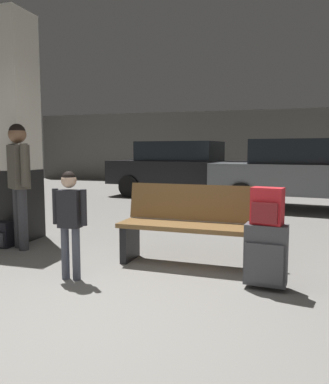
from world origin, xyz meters
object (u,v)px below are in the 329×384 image
(suitcase, at_px, (266,255))
(parked_car_far, at_px, (184,167))
(parked_car_near, at_px, (309,172))
(structural_pillar, at_px, (13,130))
(backpack_dark_floor, at_px, (1,235))
(adult, at_px, (19,173))
(child, at_px, (70,213))
(backpack_bright, at_px, (267,207))
(bench, at_px, (191,225))

(suitcase, height_order, parked_car_far, parked_car_far)
(parked_car_near, distance_m, parked_car_far, 3.47)
(structural_pillar, distance_m, backpack_dark_floor, 1.48)
(adult, bearing_deg, parked_car_near, 51.35)
(structural_pillar, bearing_deg, adult, -47.43)
(parked_car_far, bearing_deg, backpack_dark_floor, -98.53)
(suitcase, height_order, child, child)
(structural_pillar, height_order, child, structural_pillar)
(structural_pillar, height_order, backpack_dark_floor, structural_pillar)
(structural_pillar, xyz_separation_m, child, (1.67, -1.34, -0.90))
(structural_pillar, height_order, adult, structural_pillar)
(backpack_bright, xyz_separation_m, parked_car_far, (-2.48, 6.78, 0.03))
(child, bearing_deg, parked_car_near, 65.75)
(adult, bearing_deg, bench, -0.38)
(suitcase, relative_size, parked_car_far, 0.14)
(bench, bearing_deg, parked_car_far, 104.88)
(suitcase, relative_size, parked_car_near, 0.14)
(child, height_order, parked_car_far, parked_car_far)
(backpack_bright, xyz_separation_m, child, (-1.86, -0.29, -0.11))
(suitcase, xyz_separation_m, parked_car_far, (-2.49, 6.78, 0.48))
(structural_pillar, bearing_deg, parked_car_near, 45.40)
(suitcase, distance_m, backpack_bright, 0.45)
(child, distance_m, parked_car_near, 6.13)
(child, relative_size, adult, 0.67)
(backpack_dark_floor, bearing_deg, adult, 2.25)
(bench, relative_size, backpack_bright, 4.76)
(parked_car_near, bearing_deg, adult, -128.65)
(backpack_bright, height_order, child, child)
(backpack_bright, height_order, backpack_dark_floor, backpack_bright)
(suitcase, distance_m, adult, 3.23)
(suitcase, distance_m, parked_car_far, 7.23)
(suitcase, xyz_separation_m, adult, (-3.11, 0.59, 0.67))
(bench, bearing_deg, backpack_dark_floor, 179.93)
(bench, xyz_separation_m, adult, (-2.27, 0.02, 0.55))
(bench, relative_size, parked_car_far, 0.38)
(adult, bearing_deg, structural_pillar, 132.57)
(backpack_dark_floor, bearing_deg, parked_car_near, 49.22)
(backpack_dark_floor, distance_m, parked_car_near, 6.27)
(adult, bearing_deg, backpack_dark_floor, -177.75)
(suitcase, bearing_deg, adult, 169.29)
(parked_car_near, xyz_separation_m, parked_car_far, (-3.14, 1.48, 0.00))
(suitcase, bearing_deg, backpack_dark_floor, 170.43)
(suitcase, relative_size, backpack_bright, 1.78)
(adult, distance_m, backpack_dark_floor, 0.88)
(backpack_bright, relative_size, parked_car_near, 0.08)
(structural_pillar, xyz_separation_m, suitcase, (3.53, -1.05, -1.25))
(structural_pillar, bearing_deg, backpack_dark_floor, -76.18)
(backpack_bright, distance_m, parked_car_near, 5.34)
(backpack_bright, xyz_separation_m, parked_car_near, (0.66, 5.30, 0.03))
(backpack_dark_floor, height_order, parked_car_far, parked_car_far)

